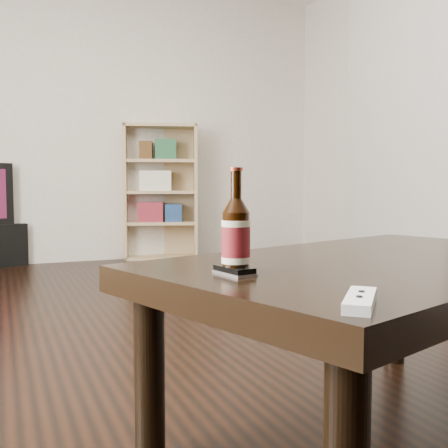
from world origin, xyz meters
name	(u,v)px	position (x,y,z in m)	size (l,w,h in m)	color
floor	(174,353)	(0.00, 0.00, -0.01)	(5.00, 6.00, 0.01)	black
wall_back	(75,119)	(0.00, 3.01, 1.35)	(5.00, 0.02, 2.70)	beige
chimney_breast	(408,107)	(2.35, 1.20, 1.35)	(0.30, 1.20, 2.70)	white
bookshelf	(160,189)	(0.79, 2.91, 0.69)	(0.77, 0.52, 1.32)	tan
coffee_table	(382,281)	(0.32, -0.94, 0.44)	(1.53, 1.16, 0.51)	black
beer_bottle	(236,236)	(-0.18, -1.02, 0.59)	(0.07, 0.07, 0.24)	black
phone	(234,271)	(-0.19, -1.04, 0.52)	(0.07, 0.11, 0.02)	silver
remote	(360,300)	(-0.12, -1.41, 0.52)	(0.14, 0.15, 0.02)	white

